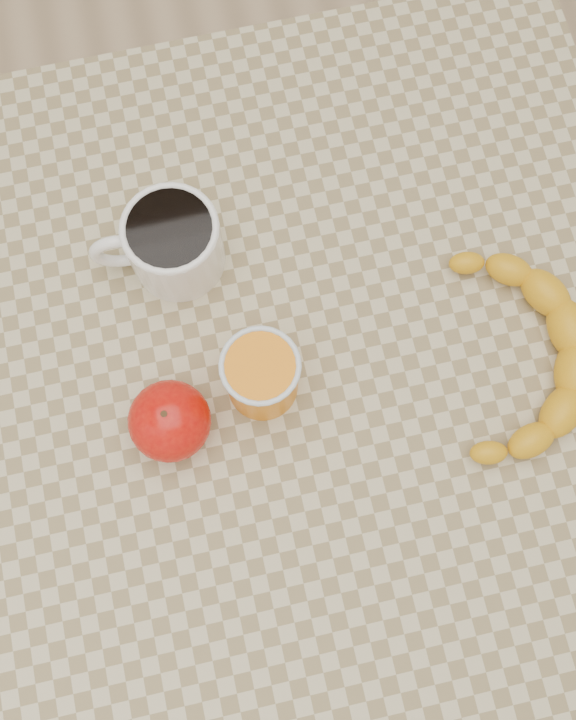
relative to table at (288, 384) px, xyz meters
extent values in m
plane|color=tan|center=(0.00, 0.00, -0.66)|extent=(3.00, 3.00, 0.00)
cube|color=tan|center=(0.00, 0.00, 0.07)|extent=(0.80, 0.80, 0.04)
cube|color=olive|center=(0.00, 0.00, 0.02)|extent=(0.74, 0.74, 0.06)
cylinder|color=olive|center=(-0.35, 0.35, -0.31)|extent=(0.05, 0.05, 0.71)
cylinder|color=olive|center=(0.35, 0.35, -0.31)|extent=(0.05, 0.05, 0.71)
cylinder|color=white|center=(-0.09, 0.14, 0.13)|extent=(0.10, 0.10, 0.08)
cylinder|color=black|center=(-0.09, 0.14, 0.16)|extent=(0.08, 0.08, 0.01)
torus|color=white|center=(-0.09, 0.14, 0.16)|extent=(0.10, 0.10, 0.01)
torus|color=white|center=(-0.14, 0.14, 0.13)|extent=(0.06, 0.02, 0.06)
cylinder|color=orange|center=(-0.03, -0.02, 0.13)|extent=(0.07, 0.07, 0.09)
torus|color=silver|center=(-0.03, -0.02, 0.17)|extent=(0.08, 0.08, 0.01)
ellipsoid|color=#AA0605|center=(-0.12, -0.04, 0.12)|extent=(0.10, 0.10, 0.07)
cylinder|color=#382311|center=(-0.12, -0.04, 0.15)|extent=(0.01, 0.01, 0.01)
camera|label=1|loc=(-0.04, -0.20, 0.87)|focal=40.00mm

